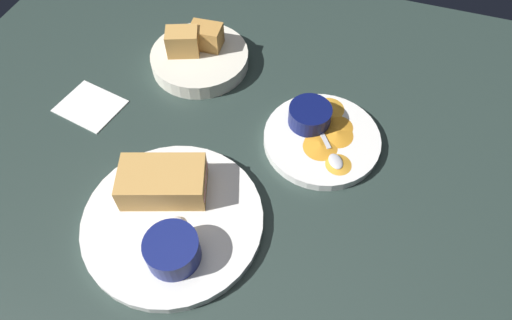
{
  "coord_description": "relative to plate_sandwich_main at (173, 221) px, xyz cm",
  "views": [
    {
      "loc": [
        23.94,
        -39.4,
        61.15
      ],
      "look_at": [
        10.79,
        -0.11,
        3.0
      ],
      "focal_mm": 31.23,
      "sensor_mm": 36.0,
      "label": 1
    }
  ],
  "objects": [
    {
      "name": "sandwich_half_near",
      "position": [
        -3.11,
        4.18,
        3.2
      ],
      "size": [
        14.8,
        11.36,
        4.8
      ],
      "color": "tan",
      "rests_on": "plate_sandwich_main"
    },
    {
      "name": "spoon_by_gravy_ramekin",
      "position": [
        20.28,
        18.84,
        1.16
      ],
      "size": [
        6.92,
        8.91,
        0.8
      ],
      "color": "silver",
      "rests_on": "plate_chips_companion"
    },
    {
      "name": "ramekin_dark_sauce",
      "position": [
        2.87,
        -5.47,
        3.03
      ],
      "size": [
        7.76,
        7.76,
        4.15
      ],
      "color": "navy",
      "rests_on": "plate_sandwich_main"
    },
    {
      "name": "plate_chips_companion",
      "position": [
        17.71,
        22.47,
        0.0
      ],
      "size": [
        20.04,
        20.04,
        1.6
      ],
      "primitive_type": "cylinder",
      "color": "white",
      "rests_on": "ground_plane"
    },
    {
      "name": "plate_sandwich_main",
      "position": [
        0.0,
        0.0,
        0.0
      ],
      "size": [
        27.43,
        27.43,
        1.6
      ],
      "primitive_type": "cylinder",
      "color": "white",
      "rests_on": "ground_plane"
    },
    {
      "name": "ramekin_light_gravy",
      "position": [
        14.7,
        24.97,
        2.6
      ],
      "size": [
        7.4,
        7.4,
        3.33
      ],
      "color": "#0C144C",
      "rests_on": "plate_chips_companion"
    },
    {
      "name": "plantain_chip_scatter",
      "position": [
        18.9,
        22.97,
        1.1
      ],
      "size": [
        10.83,
        17.28,
        0.6
      ],
      "color": "orange",
      "rests_on": "plate_chips_companion"
    },
    {
      "name": "bread_basket_rear",
      "position": [
        -9.91,
        34.06,
        1.4
      ],
      "size": [
        19.01,
        19.01,
        7.8
      ],
      "color": "silver",
      "rests_on": "ground_plane"
    },
    {
      "name": "paper_napkin_folded",
      "position": [
        -24.73,
        17.08,
        -0.6
      ],
      "size": [
        12.52,
        10.95,
        0.4
      ],
      "primitive_type": "cube",
      "rotation": [
        0.0,
        0.0,
        -0.19
      ],
      "color": "white",
      "rests_on": "ground_plane"
    },
    {
      "name": "ground_plane",
      "position": [
        -1.94,
        13.35,
        -2.3
      ],
      "size": [
        110.0,
        110.0,
        3.0
      ],
      "primitive_type": "cube",
      "color": "#283833"
    },
    {
      "name": "spoon_by_dark_ramekin",
      "position": [
        0.79,
        0.1,
        1.16
      ],
      "size": [
        4.85,
        9.75,
        0.8
      ],
      "color": "silver",
      "rests_on": "plate_sandwich_main"
    }
  ]
}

